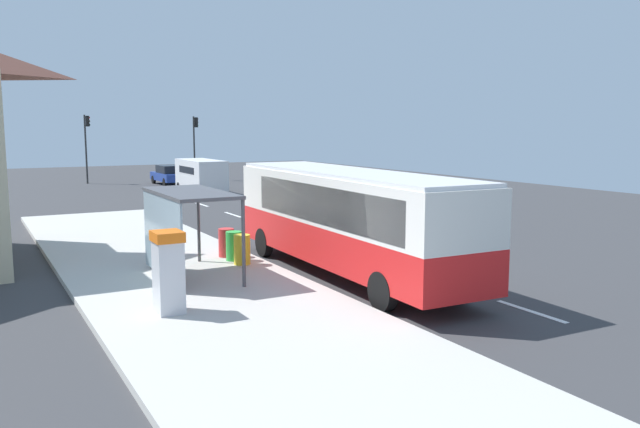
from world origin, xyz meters
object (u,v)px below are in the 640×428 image
Objects in this scene: recycling_bin_green at (234,246)px; traffic_light_near_side at (195,138)px; recycling_bin_yellow at (242,249)px; recycling_bin_red at (226,243)px; bus at (347,216)px; sedan_near at (170,175)px; bus_shelter at (180,212)px; traffic_light_far_side at (87,138)px; ticket_machine at (168,271)px; white_van at (201,174)px.

traffic_light_near_side is (9.70, 33.49, 2.89)m from recycling_bin_green.
recycling_bin_yellow is 1.40m from recycling_bin_red.
recycling_bin_green is (0.00, 0.70, 0.00)m from recycling_bin_yellow.
recycling_bin_green is 0.70m from recycling_bin_red.
bus is 2.49× the size of sedan_near.
recycling_bin_green is 0.24× the size of bus_shelter.
bus_shelter is at bearing -108.79° from traffic_light_near_side.
recycling_bin_yellow is 0.17× the size of traffic_light_far_side.
ticket_machine is at bearing -105.93° from sedan_near.
traffic_light_near_side reaches higher than white_van.
recycling_bin_yellow is (-6.50, -30.97, -0.14)m from sedan_near.
white_van reaches higher than recycling_bin_red.
recycling_bin_yellow is 0.18× the size of traffic_light_near_side.
white_van reaches higher than sedan_near.
recycling_bin_green is at bearing 34.51° from bus_shelter.
traffic_light_near_side reaches higher than bus_shelter.
white_van is at bearing 73.99° from recycling_bin_green.
bus reaches higher than recycling_bin_green.
bus reaches higher than white_van.
white_van is at bearing -106.41° from traffic_light_near_side.
traffic_light_far_side is (-5.41, 4.01, 2.80)m from sedan_near.
recycling_bin_red is at bearing -102.40° from sedan_near.
traffic_light_far_side is (-5.31, 11.99, 2.25)m from white_van.
sedan_near is at bearing 89.27° from white_van.
bus is at bearing 17.13° from ticket_machine.
white_van is 11.87m from traffic_light_near_side.
sedan_near is 30.28m from recycling_bin_red.
traffic_light_near_side is (9.70, 32.79, 2.89)m from recycling_bin_red.
sedan_near is at bearing 74.67° from bus_shelter.
bus_shelter is at bearing -134.89° from recycling_bin_red.
sedan_near is 4.68× the size of recycling_bin_green.
recycling_bin_red is at bearing 45.11° from bus_shelter.
traffic_light_far_side reaches higher than sedan_near.
traffic_light_near_side is 8.64m from traffic_light_far_side.
ticket_machine is (-10.03, -35.14, 0.38)m from sedan_near.
ticket_machine is 3.71m from bus_shelter.
white_van is 25.34m from bus_shelter.
ticket_machine is 2.04× the size of recycling_bin_yellow.
bus_shelter is at bearing -145.49° from recycling_bin_green.
traffic_light_near_side reaches higher than recycling_bin_yellow.
traffic_light_near_side is (3.30, 11.19, 2.20)m from white_van.
recycling_bin_green is at bearing 54.04° from ticket_machine.
traffic_light_far_side reaches higher than bus.
bus_shelter reaches higher than recycling_bin_red.
bus is at bearing -56.13° from recycling_bin_red.
traffic_light_near_side is at bearing 73.59° from white_van.
sedan_near is at bearing -134.83° from traffic_light_near_side.
traffic_light_far_side is at bearing 84.72° from bus_shelter.
sedan_near is 5.30m from traffic_light_near_side.
ticket_machine reaches higher than recycling_bin_green.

